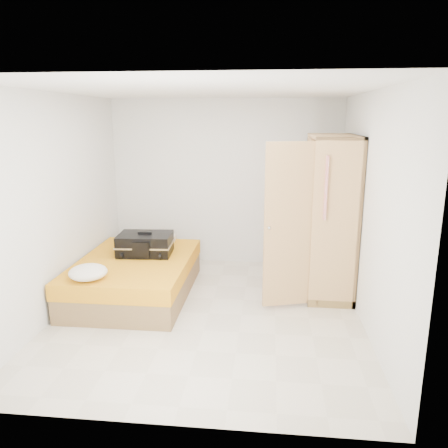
# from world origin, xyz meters

# --- Properties ---
(room) EXTENTS (4.00, 4.02, 2.60)m
(room) POSITION_xyz_m (0.00, 0.00, 1.30)
(room) COLOR beige
(room) RESTS_ON ground
(bed) EXTENTS (1.42, 2.02, 0.50)m
(bed) POSITION_xyz_m (-1.05, 0.48, 0.25)
(bed) COLOR brown
(bed) RESTS_ON ground
(wardrobe) EXTENTS (1.15, 1.35, 2.10)m
(wardrobe) POSITION_xyz_m (1.45, 0.85, 1.00)
(wardrobe) COLOR tan
(wardrobe) RESTS_ON ground
(person) EXTENTS (0.51, 0.64, 1.52)m
(person) POSITION_xyz_m (0.91, 0.98, 0.76)
(person) COLOR red
(person) RESTS_ON ground
(suitcase) EXTENTS (0.76, 0.58, 0.31)m
(suitcase) POSITION_xyz_m (-0.97, 0.70, 0.64)
(suitcase) COLOR black
(suitcase) RESTS_ON bed
(round_cushion) EXTENTS (0.44, 0.44, 0.17)m
(round_cushion) POSITION_xyz_m (-1.36, -0.30, 0.58)
(round_cushion) COLOR white
(round_cushion) RESTS_ON bed
(pillow) EXTENTS (0.52, 0.30, 0.09)m
(pillow) POSITION_xyz_m (-0.95, 1.33, 0.55)
(pillow) COLOR white
(pillow) RESTS_ON bed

